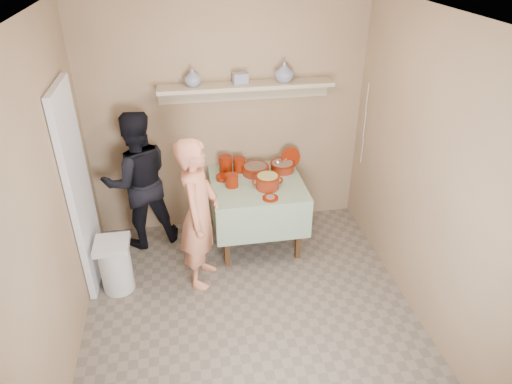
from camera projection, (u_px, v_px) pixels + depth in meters
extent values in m
plane|color=#6D6156|center=(254.00, 326.00, 4.09)|extent=(3.50, 3.50, 0.00)
cube|color=silver|center=(80.00, 191.00, 4.18)|extent=(0.06, 0.70, 2.00)
cylinder|color=#651204|center=(226.00, 164.00, 4.98)|extent=(0.14, 0.14, 0.19)
cylinder|color=#651204|center=(239.00, 165.00, 5.00)|extent=(0.13, 0.13, 0.16)
cylinder|color=#651204|center=(232.00, 180.00, 4.71)|extent=(0.14, 0.14, 0.14)
cylinder|color=#651204|center=(223.00, 178.00, 4.86)|extent=(0.15, 0.15, 0.05)
cylinder|color=#651204|center=(291.00, 157.00, 5.06)|extent=(0.25, 0.15, 0.22)
imported|color=navy|center=(284.00, 72.00, 4.64)|extent=(0.22, 0.22, 0.21)
imported|color=navy|center=(192.00, 77.00, 4.52)|extent=(0.24, 0.24, 0.18)
cube|color=navy|center=(240.00, 78.00, 4.61)|extent=(0.16, 0.12, 0.11)
imported|color=#D27B5A|center=(199.00, 214.00, 4.27)|extent=(0.51, 0.64, 1.54)
imported|color=black|center=(138.00, 181.00, 4.83)|extent=(0.87, 0.75, 1.54)
cube|color=#967A5C|center=(227.00, 119.00, 4.93)|extent=(3.00, 0.02, 2.60)
cube|color=#967A5C|center=(42.00, 222.00, 3.21)|extent=(0.02, 3.50, 2.60)
cube|color=#967A5C|center=(439.00, 186.00, 3.65)|extent=(0.02, 3.50, 2.60)
cube|color=silver|center=(253.00, 20.00, 2.77)|extent=(3.00, 3.50, 0.02)
cube|color=#4C2D16|center=(227.00, 237.00, 4.66)|extent=(0.05, 0.05, 0.71)
cube|color=#4C2D16|center=(299.00, 230.00, 4.77)|extent=(0.05, 0.05, 0.71)
cube|color=#4C2D16|center=(219.00, 199.00, 5.30)|extent=(0.05, 0.05, 0.71)
cube|color=#4C2D16|center=(283.00, 194.00, 5.41)|extent=(0.05, 0.05, 0.71)
cube|color=#4C2D16|center=(257.00, 184.00, 4.85)|extent=(0.90, 0.90, 0.04)
cube|color=#1E5925|center=(257.00, 182.00, 4.83)|extent=(0.96, 0.96, 0.01)
cube|color=#1E5925|center=(265.00, 224.00, 4.53)|extent=(0.96, 0.01, 0.44)
cube|color=#1E5925|center=(250.00, 179.00, 5.35)|extent=(0.96, 0.01, 0.44)
cube|color=#1E5925|center=(213.00, 203.00, 4.87)|extent=(0.01, 0.96, 0.44)
cube|color=#1E5925|center=(300.00, 196.00, 5.01)|extent=(0.01, 0.96, 0.44)
cylinder|color=#5F1408|center=(255.00, 170.00, 4.96)|extent=(0.28, 0.28, 0.09)
cylinder|color=#651204|center=(255.00, 167.00, 4.94)|extent=(0.30, 0.30, 0.01)
cylinder|color=brown|center=(255.00, 168.00, 4.95)|extent=(0.25, 0.25, 0.05)
cylinder|color=#5F1408|center=(283.00, 167.00, 5.03)|extent=(0.26, 0.26, 0.09)
cylinder|color=#651204|center=(283.00, 163.00, 5.01)|extent=(0.28, 0.28, 0.01)
cylinder|color=#8C6B54|center=(283.00, 165.00, 5.01)|extent=(0.23, 0.23, 0.05)
cylinder|color=silver|center=(284.00, 161.00, 4.86)|extent=(0.01, 0.22, 0.16)
sphere|color=silver|center=(278.00, 162.00, 4.99)|extent=(0.07, 0.07, 0.07)
cylinder|color=#5F1408|center=(268.00, 182.00, 4.68)|extent=(0.24, 0.24, 0.14)
cylinder|color=#651204|center=(268.00, 176.00, 4.65)|extent=(0.25, 0.25, 0.01)
cylinder|color=tan|center=(268.00, 178.00, 4.66)|extent=(0.21, 0.21, 0.05)
torus|color=#651204|center=(256.00, 182.00, 4.66)|extent=(0.09, 0.02, 0.09)
torus|color=#651204|center=(279.00, 180.00, 4.70)|extent=(0.09, 0.02, 0.09)
cylinder|color=#651204|center=(270.00, 198.00, 4.52)|extent=(0.16, 0.16, 0.02)
cylinder|color=#8C6B54|center=(270.00, 197.00, 4.52)|extent=(0.09, 0.09, 0.01)
cube|color=tan|center=(246.00, 86.00, 4.64)|extent=(1.80, 0.25, 0.04)
cube|color=tan|center=(245.00, 92.00, 4.79)|extent=(1.80, 0.02, 0.18)
cylinder|color=silver|center=(116.00, 268.00, 4.40)|extent=(0.30, 0.30, 0.50)
cube|color=silver|center=(112.00, 245.00, 4.26)|extent=(0.32, 0.32, 0.06)
cylinder|color=silver|center=(367.00, 97.00, 4.80)|extent=(0.01, 0.01, 0.30)
cylinder|color=silver|center=(365.00, 124.00, 4.93)|extent=(0.01, 0.01, 0.30)
cylinder|color=silver|center=(362.00, 150.00, 5.07)|extent=(0.01, 0.01, 0.30)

